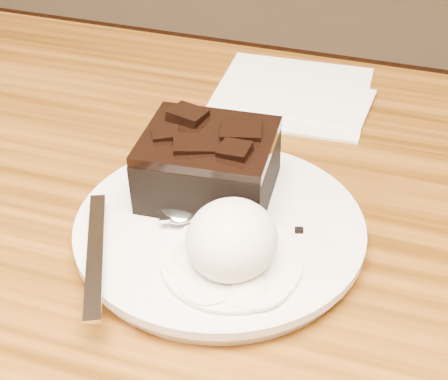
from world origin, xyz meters
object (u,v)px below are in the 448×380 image
(spoon, at_px, (178,206))
(napkin, at_px, (291,92))
(ice_cream_scoop, at_px, (232,240))
(brownie, at_px, (209,168))
(plate, at_px, (220,232))

(spoon, relative_size, napkin, 1.24)
(ice_cream_scoop, xyz_separation_m, napkin, (-0.03, 0.27, -0.04))
(brownie, xyz_separation_m, spoon, (-0.01, -0.03, -0.02))
(ice_cream_scoop, bearing_deg, brownie, 119.97)
(brownie, bearing_deg, plate, -58.85)
(ice_cream_scoop, bearing_deg, spoon, 142.69)
(napkin, bearing_deg, brownie, -94.71)
(brownie, height_order, spoon, brownie)
(brownie, bearing_deg, napkin, 85.29)
(plate, xyz_separation_m, ice_cream_scoop, (0.02, -0.04, 0.03))
(plate, height_order, napkin, plate)
(ice_cream_scoop, relative_size, spoon, 0.35)
(spoon, height_order, napkin, spoon)
(plate, relative_size, ice_cream_scoop, 3.27)
(plate, bearing_deg, spoon, 175.70)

